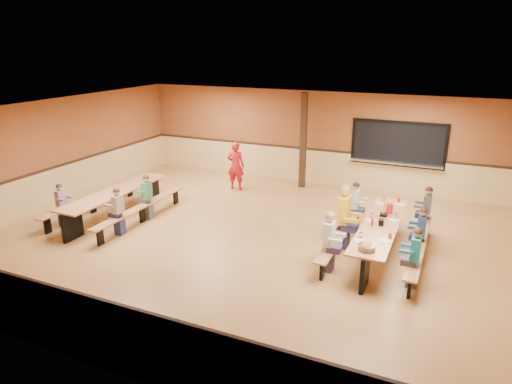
% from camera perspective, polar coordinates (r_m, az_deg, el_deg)
% --- Properties ---
extents(ground, '(12.00, 12.00, 0.00)m').
position_cam_1_polar(ground, '(10.93, -0.67, -5.85)').
color(ground, '#A5713E').
rests_on(ground, ground).
extents(room_envelope, '(12.04, 10.04, 3.02)m').
position_cam_1_polar(room_envelope, '(10.67, -0.69, -2.46)').
color(room_envelope, brown).
rests_on(room_envelope, ground).
extents(kitchen_pass_through, '(2.78, 0.28, 1.38)m').
position_cam_1_polar(kitchen_pass_through, '(14.42, 17.31, 5.54)').
color(kitchen_pass_through, black).
rests_on(kitchen_pass_through, ground).
extents(structural_post, '(0.18, 0.18, 3.00)m').
position_cam_1_polar(structural_post, '(14.46, 5.93, 6.35)').
color(structural_post, black).
rests_on(structural_post, ground).
extents(cafeteria_table_main, '(1.91, 3.70, 0.74)m').
position_cam_1_polar(cafeteria_table_main, '(10.29, 15.22, -4.94)').
color(cafeteria_table_main, '#BB774A').
rests_on(cafeteria_table_main, ground).
extents(cafeteria_table_second, '(1.91, 3.70, 0.74)m').
position_cam_1_polar(cafeteria_table_second, '(12.60, -17.12, -0.79)').
color(cafeteria_table_second, '#BB774A').
rests_on(cafeteria_table_second, ground).
extents(seated_child_white_left, '(0.39, 0.32, 1.26)m').
position_cam_1_polar(seated_child_white_left, '(9.35, 9.08, -6.21)').
color(seated_child_white_left, silver).
rests_on(seated_child_white_left, ground).
extents(seated_adult_yellow, '(0.49, 0.40, 1.46)m').
position_cam_1_polar(seated_adult_yellow, '(10.41, 10.90, -3.12)').
color(seated_adult_yellow, gold).
rests_on(seated_adult_yellow, ground).
extents(seated_child_grey_left, '(0.36, 0.30, 1.20)m').
position_cam_1_polar(seated_child_grey_left, '(11.54, 12.25, -1.75)').
color(seated_child_grey_left, silver).
rests_on(seated_child_grey_left, ground).
extents(seated_child_teal_right, '(0.36, 0.30, 1.20)m').
position_cam_1_polar(seated_child_teal_right, '(9.17, 19.20, -7.80)').
color(seated_child_teal_right, teal).
rests_on(seated_child_teal_right, ground).
extents(seated_child_navy_right, '(0.35, 0.28, 1.17)m').
position_cam_1_polar(seated_child_navy_right, '(10.31, 19.89, -5.01)').
color(seated_child_navy_right, navy).
rests_on(seated_child_navy_right, ground).
extents(seated_child_char_right, '(0.37, 0.31, 1.22)m').
position_cam_1_polar(seated_child_char_right, '(11.64, 20.53, -2.30)').
color(seated_child_char_right, '#484C51').
rests_on(seated_child_char_right, ground).
extents(seated_child_purple_sec, '(0.32, 0.26, 1.11)m').
position_cam_1_polar(seated_child_purple_sec, '(12.45, -23.11, -1.56)').
color(seated_child_purple_sec, '#8F6295').
rests_on(seated_child_purple_sec, ground).
extents(seated_child_green_sec, '(0.36, 0.29, 1.18)m').
position_cam_1_polar(seated_child_green_sec, '(12.26, -13.43, -0.66)').
color(seated_child_green_sec, '#3C835F').
rests_on(seated_child_green_sec, ground).
extents(seated_child_tan_sec, '(0.35, 0.28, 1.16)m').
position_cam_1_polar(seated_child_tan_sec, '(11.45, -16.82, -2.38)').
color(seated_child_tan_sec, '#A49182').
rests_on(seated_child_tan_sec, ground).
extents(standing_woman, '(0.60, 0.44, 1.53)m').
position_cam_1_polar(standing_woman, '(14.34, -2.55, 3.31)').
color(standing_woman, red).
rests_on(standing_woman, ground).
extents(punch_pitcher, '(0.16, 0.16, 0.22)m').
position_cam_1_polar(punch_pitcher, '(10.83, 16.33, -2.01)').
color(punch_pitcher, red).
rests_on(punch_pitcher, cafeteria_table_main).
extents(chip_bowl, '(0.32, 0.32, 0.15)m').
position_cam_1_polar(chip_bowl, '(8.85, 13.69, -6.68)').
color(chip_bowl, orange).
rests_on(chip_bowl, cafeteria_table_main).
extents(napkin_dispenser, '(0.10, 0.14, 0.13)m').
position_cam_1_polar(napkin_dispenser, '(10.10, 15.40, -3.68)').
color(napkin_dispenser, black).
rests_on(napkin_dispenser, cafeteria_table_main).
extents(condiment_mustard, '(0.06, 0.06, 0.17)m').
position_cam_1_polar(condiment_mustard, '(10.30, 15.02, -3.11)').
color(condiment_mustard, yellow).
rests_on(condiment_mustard, cafeteria_table_main).
extents(condiment_ketchup, '(0.06, 0.06, 0.17)m').
position_cam_1_polar(condiment_ketchup, '(10.02, 14.34, -3.64)').
color(condiment_ketchup, '#B2140F').
rests_on(condiment_ketchup, cafeteria_table_main).
extents(table_paddle, '(0.16, 0.16, 0.56)m').
position_cam_1_polar(table_paddle, '(10.61, 15.69, -2.22)').
color(table_paddle, black).
rests_on(table_paddle, cafeteria_table_main).
extents(place_settings, '(0.65, 3.30, 0.11)m').
position_cam_1_polar(place_settings, '(10.19, 15.35, -3.54)').
color(place_settings, beige).
rests_on(place_settings, cafeteria_table_main).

